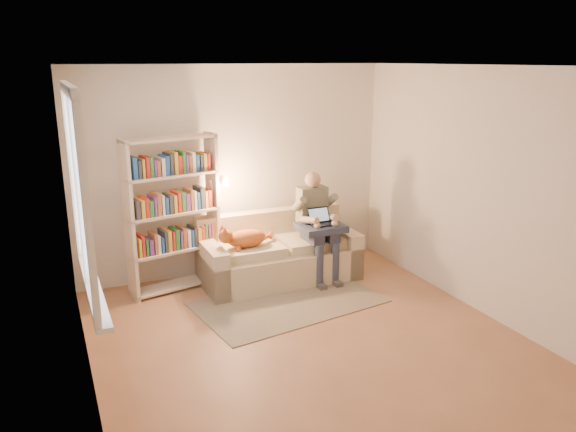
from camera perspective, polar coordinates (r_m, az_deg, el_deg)
name	(u,v)px	position (r m, az deg, el deg)	size (l,w,h in m)	color
floor	(313,345)	(5.55, 2.56, -12.95)	(4.50, 4.50, 0.00)	#986445
ceiling	(317,66)	(4.87, 2.94, 15.00)	(4.00, 4.50, 0.02)	white
wall_left	(80,244)	(4.56, -20.39, -2.64)	(0.02, 4.50, 2.60)	silver
wall_right	(487,194)	(6.19, 19.56, 2.11)	(0.02, 4.50, 2.60)	silver
wall_back	(235,171)	(7.08, -5.44, 4.57)	(4.00, 0.02, 2.60)	silver
wall_front	(498,316)	(3.32, 20.59, -9.49)	(4.00, 0.02, 2.60)	silver
window	(84,226)	(4.73, -20.02, -1.00)	(0.12, 1.52, 1.69)	white
sofa	(278,256)	(6.98, -1.01, -4.09)	(1.92, 0.87, 0.81)	beige
person	(316,219)	(6.89, 2.91, -0.36)	(0.36, 0.58, 1.33)	gray
cat	(245,238)	(6.60, -4.36, -2.23)	(0.72, 0.25, 0.26)	orange
blanket	(317,228)	(6.79, 2.98, -1.21)	(0.54, 0.44, 0.08)	#273145
laptop	(317,220)	(6.77, 2.96, -0.45)	(0.28, 0.25, 0.23)	black
bookshelf	(173,207)	(6.59, -11.63, 0.92)	(1.25, 0.50, 1.83)	beige
rug	(289,302)	(6.41, 0.07, -8.76)	(2.03, 1.20, 0.01)	gray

